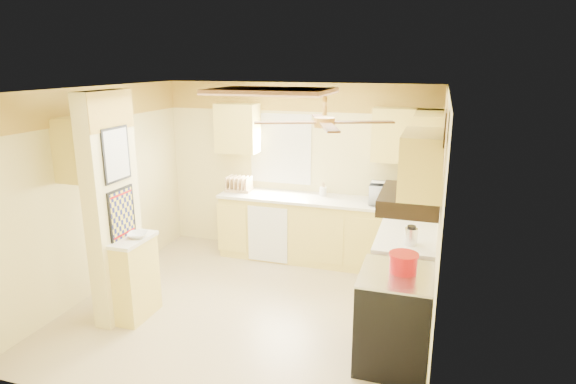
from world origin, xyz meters
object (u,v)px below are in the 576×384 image
(dutch_oven, at_px, (403,263))
(microwave, at_px, (389,194))
(stove, at_px, (394,318))
(kettle, at_px, (411,236))
(bowl, at_px, (138,235))

(dutch_oven, bearing_deg, microwave, 99.45)
(stove, xyz_separation_m, microwave, (-0.30, 2.12, 0.62))
(stove, bearing_deg, kettle, 83.95)
(stove, relative_size, microwave, 1.81)
(bowl, distance_m, kettle, 2.91)
(stove, height_order, kettle, kettle)
(dutch_oven, bearing_deg, bowl, -179.83)
(microwave, relative_size, bowl, 2.36)
(microwave, height_order, dutch_oven, microwave)
(microwave, xyz_separation_m, dutch_oven, (0.35, -2.08, -0.07))
(dutch_oven, bearing_deg, stove, -138.09)
(stove, distance_m, bowl, 2.80)
(dutch_oven, distance_m, kettle, 0.66)
(microwave, height_order, bowl, microwave)
(dutch_oven, bearing_deg, kettle, 87.81)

